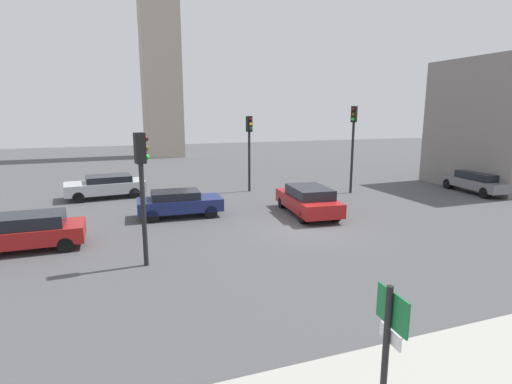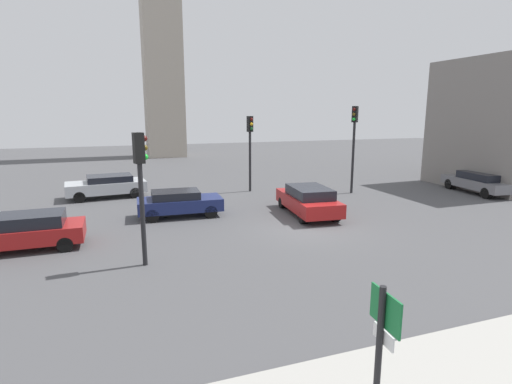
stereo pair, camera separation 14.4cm
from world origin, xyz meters
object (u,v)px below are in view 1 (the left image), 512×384
at_px(car_4, 308,200).
at_px(car_0, 28,231).
at_px(direction_sign, 387,349).
at_px(car_1, 179,203).
at_px(car_2, 106,186).
at_px(traffic_light_2, 142,174).
at_px(traffic_light_0, 353,133).
at_px(car_3, 478,181).
at_px(traffic_light_1, 249,139).

bearing_deg(car_4, car_0, 100.92).
xyz_separation_m(direction_sign, car_0, (-6.82, 12.31, -1.04)).
distance_m(direction_sign, car_4, 14.62).
xyz_separation_m(car_0, car_1, (6.19, 2.98, -0.01)).
height_order(direction_sign, car_2, direction_sign).
bearing_deg(car_4, direction_sign, 162.90).
distance_m(direction_sign, traffic_light_2, 9.64).
distance_m(car_0, car_4, 12.52).
height_order(car_0, car_2, car_0).
relative_size(direction_sign, car_1, 0.62).
height_order(traffic_light_0, car_4, traffic_light_0).
distance_m(traffic_light_2, car_3, 22.23).
relative_size(direction_sign, car_0, 0.64).
bearing_deg(direction_sign, car_3, 43.00).
bearing_deg(car_2, traffic_light_2, 91.01).
bearing_deg(car_1, traffic_light_2, -106.14).
distance_m(car_0, car_3, 25.58).
bearing_deg(car_3, traffic_light_1, 74.68).
bearing_deg(car_0, car_1, -154.49).
relative_size(traffic_light_2, car_2, 0.95).
distance_m(direction_sign, traffic_light_1, 20.89).
xyz_separation_m(car_2, car_4, (9.74, -7.90, 0.02)).
relative_size(direction_sign, car_2, 0.55).
distance_m(car_3, car_4, 13.06).
height_order(car_1, car_2, car_2).
bearing_deg(traffic_light_1, car_1, -58.18).
xyz_separation_m(traffic_light_1, car_4, (0.83, -6.81, -2.67)).
height_order(car_2, car_3, car_3).
bearing_deg(car_0, car_4, -174.93).
distance_m(car_2, car_4, 12.54).
height_order(direction_sign, traffic_light_2, traffic_light_2).
height_order(car_1, car_4, car_4).
bearing_deg(car_4, car_2, 56.64).
bearing_deg(traffic_light_0, car_3, 121.51).
xyz_separation_m(traffic_light_0, car_0, (-17.65, -5.21, -3.11)).
distance_m(traffic_light_0, traffic_light_2, 15.95).
bearing_deg(traffic_light_0, car_2, -53.28).
relative_size(traffic_light_1, car_4, 1.00).
relative_size(car_0, car_2, 0.86).
xyz_separation_m(car_1, car_4, (6.28, -1.83, 0.05)).
height_order(car_3, car_4, car_4).
relative_size(traffic_light_1, car_1, 1.16).
distance_m(car_1, car_2, 6.99).
distance_m(traffic_light_1, car_0, 14.36).
bearing_deg(direction_sign, car_0, 123.70).
height_order(traffic_light_0, car_0, traffic_light_0).
xyz_separation_m(traffic_light_2, car_1, (2.10, 6.15, -2.46)).
height_order(car_0, car_1, car_0).
height_order(direction_sign, car_1, direction_sign).
relative_size(traffic_light_1, car_2, 1.03).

